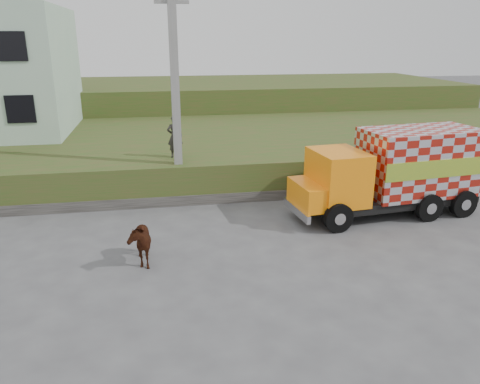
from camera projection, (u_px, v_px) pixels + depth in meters
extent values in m
plane|color=#474749|center=(222.00, 249.00, 14.06)|extent=(120.00, 120.00, 0.00)
cube|color=#31541C|center=(193.00, 150.00, 23.17)|extent=(40.00, 12.00, 1.50)
cube|color=#31541C|center=(179.00, 103.00, 34.15)|extent=(40.00, 12.00, 3.00)
cube|color=#595651|center=(154.00, 201.00, 17.59)|extent=(16.00, 0.50, 0.40)
cube|color=gray|center=(176.00, 97.00, 16.94)|extent=(0.30, 0.30, 8.00)
cube|color=gray|center=(172.00, 2.00, 15.94)|extent=(1.20, 0.12, 0.12)
cube|color=black|center=(390.00, 198.00, 16.74)|extent=(6.20, 2.57, 0.31)
cube|color=orange|center=(338.00, 177.00, 15.87)|extent=(1.80, 2.20, 1.77)
cube|color=orange|center=(309.00, 194.00, 15.77)|extent=(1.08, 1.94, 0.80)
cube|color=silver|center=(419.00, 161.00, 16.62)|extent=(4.28, 2.54, 2.30)
cube|color=yellow|center=(440.00, 169.00, 15.63)|extent=(4.06, 0.46, 0.62)
cube|color=yellow|center=(401.00, 154.00, 17.61)|extent=(4.06, 0.46, 0.62)
cube|color=silver|center=(297.00, 210.00, 15.82)|extent=(0.35, 2.04, 0.27)
cylinder|color=black|center=(338.00, 218.00, 15.16)|extent=(1.00, 0.41, 0.97)
cylinder|color=black|center=(312.00, 198.00, 17.02)|extent=(1.00, 0.41, 0.97)
cylinder|color=black|center=(429.00, 207.00, 16.08)|extent=(1.00, 0.41, 0.97)
cylinder|color=black|center=(394.00, 190.00, 17.93)|extent=(1.00, 0.41, 0.97)
cylinder|color=black|center=(463.00, 203.00, 16.45)|extent=(1.00, 0.41, 0.97)
cylinder|color=black|center=(426.00, 187.00, 18.31)|extent=(1.00, 0.41, 0.97)
imported|color=#371F0D|center=(138.00, 241.00, 13.03)|extent=(0.89, 1.60, 1.29)
imported|color=#322F2C|center=(175.00, 136.00, 18.40)|extent=(0.65, 0.46, 1.68)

